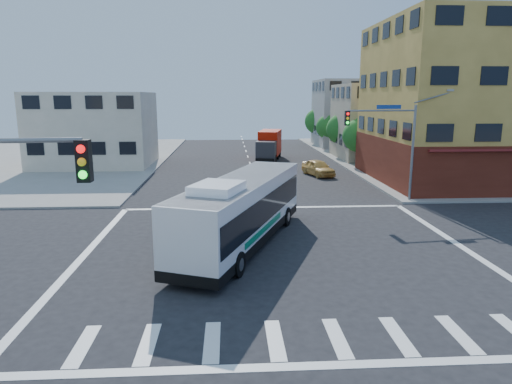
{
  "coord_description": "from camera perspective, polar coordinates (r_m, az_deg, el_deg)",
  "views": [
    {
      "loc": [
        -2.39,
        -21.15,
        7.59
      ],
      "look_at": [
        -0.95,
        3.15,
        2.46
      ],
      "focal_mm": 32.0,
      "sensor_mm": 36.0,
      "label": 1
    }
  ],
  "objects": [
    {
      "name": "corner_building_ne",
      "position": [
        45.54,
        26.34,
        8.54
      ],
      "size": [
        18.1,
        15.44,
        14.0
      ],
      "color": "gold",
      "rests_on": "ground"
    },
    {
      "name": "street_tree_c",
      "position": [
        66.75,
        9.06,
        8.2
      ],
      "size": [
        3.4,
        3.4,
        5.29
      ],
      "color": "#3C2416",
      "rests_on": "ground"
    },
    {
      "name": "box_truck",
      "position": [
        55.57,
        1.65,
        5.79
      ],
      "size": [
        3.77,
        8.01,
        3.47
      ],
      "rotation": [
        0.0,
        0.0,
        -0.21
      ],
      "color": "#28282D",
      "rests_on": "ground"
    },
    {
      "name": "transit_bus",
      "position": [
        23.42,
        -1.77,
        -2.24
      ],
      "size": [
        7.31,
        13.07,
        3.84
      ],
      "rotation": [
        0.0,
        0.0,
        -0.37
      ],
      "color": "black",
      "rests_on": "ground"
    },
    {
      "name": "ground",
      "position": [
        22.6,
        2.9,
        -7.75
      ],
      "size": [
        120.0,
        120.0,
        0.0
      ],
      "primitive_type": "plane",
      "color": "black",
      "rests_on": "ground"
    },
    {
      "name": "building_east_far",
      "position": [
        71.84,
        12.42,
        9.56
      ],
      "size": [
        12.06,
        10.06,
        10.0
      ],
      "color": "gray",
      "rests_on": "ground"
    },
    {
      "name": "building_west",
      "position": [
        53.3,
        -19.49,
        7.37
      ],
      "size": [
        12.06,
        10.06,
        8.0
      ],
      "color": "beige",
      "rests_on": "ground"
    },
    {
      "name": "signal_mast_ne",
      "position": [
        33.88,
        16.53,
        6.99
      ],
      "size": [
        7.91,
        1.13,
        8.07
      ],
      "color": "slate",
      "rests_on": "ground"
    },
    {
      "name": "street_tree_b",
      "position": [
        58.96,
        10.74,
        7.96
      ],
      "size": [
        3.8,
        3.8,
        5.79
      ],
      "color": "#3C2416",
      "rests_on": "ground"
    },
    {
      "name": "building_east_near",
      "position": [
        58.52,
        16.11,
        8.42
      ],
      "size": [
        12.06,
        10.06,
        9.0
      ],
      "color": "tan",
      "rests_on": "ground"
    },
    {
      "name": "parked_car",
      "position": [
        44.81,
        7.78,
        3.03
      ],
      "size": [
        3.02,
        4.82,
        1.53
      ],
      "primitive_type": "imported",
      "rotation": [
        0.0,
        0.0,
        0.29
      ],
      "color": "gold",
      "rests_on": "ground"
    },
    {
      "name": "street_tree_a",
      "position": [
        51.27,
        12.9,
        7.12
      ],
      "size": [
        3.6,
        3.6,
        5.53
      ],
      "color": "#3C2416",
      "rests_on": "ground"
    },
    {
      "name": "street_tree_d",
      "position": [
        74.55,
        7.75,
        8.94
      ],
      "size": [
        4.0,
        4.0,
        6.03
      ],
      "color": "#3C2416",
      "rests_on": "ground"
    }
  ]
}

